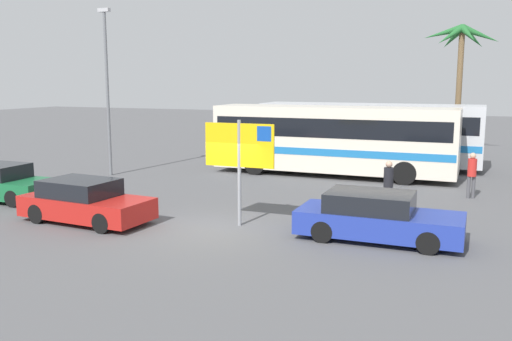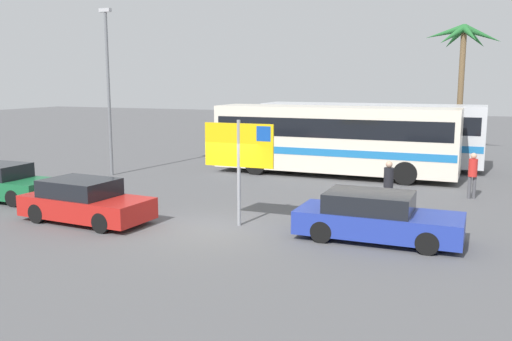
% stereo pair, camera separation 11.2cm
% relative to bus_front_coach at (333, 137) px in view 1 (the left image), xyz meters
% --- Properties ---
extents(ground, '(120.00, 120.00, 0.00)m').
position_rel_bus_front_coach_xyz_m(ground, '(-0.97, -10.39, -1.78)').
color(ground, '#565659').
extents(bus_front_coach, '(10.98, 2.50, 3.17)m').
position_rel_bus_front_coach_xyz_m(bus_front_coach, '(0.00, 0.00, 0.00)').
color(bus_front_coach, silver).
rests_on(bus_front_coach, ground).
extents(bus_rear_coach, '(10.98, 2.50, 3.17)m').
position_rel_bus_front_coach_xyz_m(bus_rear_coach, '(0.96, 3.48, 0.00)').
color(bus_rear_coach, silver).
rests_on(bus_rear_coach, ground).
extents(ferry_sign, '(2.20, 0.11, 3.20)m').
position_rel_bus_front_coach_xyz_m(ferry_sign, '(-0.30, -9.78, 0.54)').
color(ferry_sign, gray).
rests_on(ferry_sign, ground).
extents(car_red, '(4.24, 2.02, 1.32)m').
position_rel_bus_front_coach_xyz_m(car_red, '(-4.95, -11.20, -1.15)').
color(car_red, red).
rests_on(car_red, ground).
extents(car_blue, '(4.45, 1.82, 1.32)m').
position_rel_bus_front_coach_xyz_m(car_blue, '(3.76, -9.76, -1.15)').
color(car_blue, '#23389E').
rests_on(car_blue, ground).
extents(car_green, '(4.20, 1.82, 1.32)m').
position_rel_bus_front_coach_xyz_m(car_green, '(-10.00, -9.78, -1.15)').
color(car_green, '#196638').
rests_on(car_green, ground).
extents(pedestrian_by_bus, '(0.32, 0.32, 1.72)m').
position_rel_bus_front_coach_xyz_m(pedestrian_by_bus, '(6.06, -2.94, -0.77)').
color(pedestrian_by_bus, '#4C4C51').
rests_on(pedestrian_by_bus, ground).
extents(pedestrian_near_sign, '(0.32, 0.32, 1.71)m').
position_rel_bus_front_coach_xyz_m(pedestrian_near_sign, '(3.52, -6.24, -0.77)').
color(pedestrian_near_sign, '#1E2347').
rests_on(pedestrian_near_sign, ground).
extents(lamp_post_left_side, '(0.56, 0.20, 7.51)m').
position_rel_bus_front_coach_xyz_m(lamp_post_left_side, '(-9.54, -3.79, 2.30)').
color(lamp_post_left_side, slate).
rests_on(lamp_post_left_side, ground).
extents(palm_tree_seaside, '(4.13, 3.71, 7.45)m').
position_rel_bus_front_coach_xyz_m(palm_tree_seaside, '(4.95, 8.89, 4.29)').
color(palm_tree_seaside, brown).
rests_on(palm_tree_seaside, ground).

